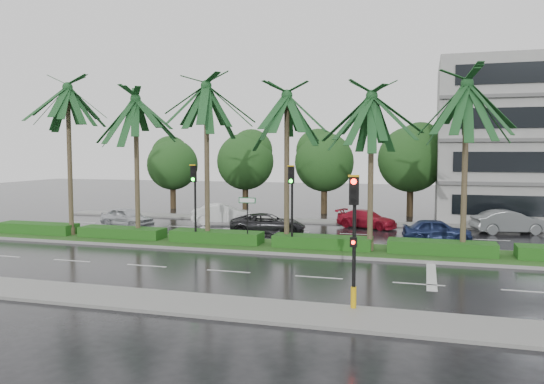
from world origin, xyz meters
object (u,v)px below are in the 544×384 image
(street_sign, at_px, (247,209))
(car_silver, at_px, (127,217))
(signal_median_left, at_px, (194,192))
(car_red, at_px, (367,219))
(car_grey, at_px, (510,222))
(car_white, at_px, (222,214))
(car_darkgrey, at_px, (268,224))
(signal_near, at_px, (354,236))
(car_blue, at_px, (437,230))

(street_sign, xyz_separation_m, car_silver, (-10.50, 5.15, -1.44))
(signal_median_left, bearing_deg, car_silver, 144.59)
(car_red, xyz_separation_m, car_grey, (9.00, -0.04, 0.14))
(car_silver, distance_m, car_white, 6.62)
(signal_median_left, height_order, car_darkgrey, signal_median_left)
(car_white, relative_size, car_grey, 0.96)
(car_silver, bearing_deg, street_sign, -100.88)
(street_sign, height_order, car_red, street_sign)
(car_darkgrey, relative_size, car_grey, 1.05)
(signal_median_left, height_order, car_silver, signal_median_left)
(car_silver, bearing_deg, signal_near, -115.40)
(car_darkgrey, xyz_separation_m, car_red, (5.69, 4.58, -0.05))
(car_red, distance_m, car_blue, 6.34)
(car_silver, height_order, car_white, car_white)
(signal_median_left, height_order, car_blue, signal_median_left)
(signal_near, xyz_separation_m, signal_median_left, (-10.00, 9.69, 0.49))
(signal_median_left, xyz_separation_m, car_grey, (17.37, 9.64, -2.25))
(car_silver, distance_m, car_red, 16.45)
(car_blue, bearing_deg, car_darkgrey, 83.28)
(car_silver, relative_size, car_white, 0.92)
(car_red, bearing_deg, car_blue, -115.46)
(car_white, height_order, car_red, car_white)
(signal_near, bearing_deg, signal_median_left, 135.91)
(car_white, height_order, car_darkgrey, car_white)
(car_silver, bearing_deg, car_red, -59.43)
(car_grey, bearing_deg, street_sign, 108.26)
(signal_near, bearing_deg, car_blue, 79.11)
(street_sign, bearing_deg, signal_near, -54.66)
(signal_median_left, relative_size, car_darkgrey, 0.91)
(car_red, bearing_deg, car_darkgrey, 148.11)
(car_red, bearing_deg, signal_median_left, 158.45)
(car_darkgrey, relative_size, car_blue, 1.22)
(signal_near, relative_size, car_darkgrey, 0.91)
(street_sign, distance_m, car_white, 9.93)
(car_silver, xyz_separation_m, car_darkgrey, (10.18, -0.23, -0.03))
(street_sign, bearing_deg, car_silver, 153.87)
(street_sign, height_order, car_grey, street_sign)
(car_silver, xyz_separation_m, car_blue, (20.37, -0.11, -0.02))
(street_sign, bearing_deg, car_blue, 27.06)
(car_silver, xyz_separation_m, car_red, (15.87, 4.35, -0.08))
(car_red, bearing_deg, signal_near, -155.90)
(car_darkgrey, xyz_separation_m, car_grey, (14.69, 4.54, 0.09))
(street_sign, relative_size, car_grey, 0.57)
(street_sign, xyz_separation_m, car_darkgrey, (-0.32, 4.92, -1.46))
(car_white, xyz_separation_m, car_blue, (14.69, -3.52, -0.06))
(street_sign, xyz_separation_m, car_grey, (14.37, 9.46, -1.38))
(street_sign, distance_m, car_blue, 11.18)
(signal_near, relative_size, signal_median_left, 1.00)
(signal_median_left, distance_m, car_blue, 14.08)
(signal_median_left, relative_size, car_silver, 1.08)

